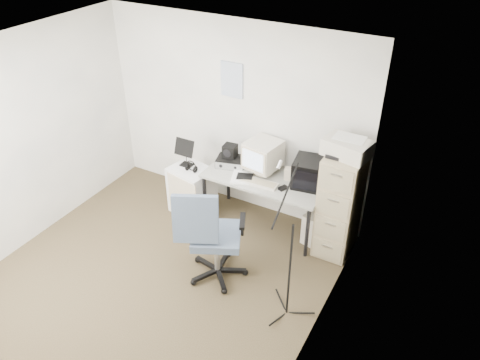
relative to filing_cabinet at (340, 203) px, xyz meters
The scene contains 23 objects.
floor 2.26m from the filing_cabinet, 136.87° to the right, with size 3.60×3.60×0.01m, color #352C19.
ceiling 2.85m from the filing_cabinet, 136.87° to the right, with size 3.60×3.60×0.01m, color white.
wall_back 1.72m from the filing_cabinet, 168.55° to the left, with size 3.60×0.02×2.50m, color white.
wall_left 3.74m from the filing_cabinet, 156.35° to the right, with size 0.02×3.60×2.50m, color white.
wall_right 1.61m from the filing_cabinet, 81.54° to the right, with size 0.02×3.60×2.50m, color white.
wall_calendar 1.97m from the filing_cabinet, 169.10° to the left, with size 0.30×0.02×0.44m, color white.
filing_cabinet is the anchor object (origin of this frame).
printer 0.74m from the filing_cabinet, 90.00° to the right, with size 0.49×0.33×0.19m, color silver.
desk 0.99m from the filing_cabinet, behind, with size 1.50×0.70×0.73m, color #9B9C96.
crt_monitor 1.08m from the filing_cabinet, behind, with size 0.38×0.40×0.42m, color silver.
crt_tv 0.50m from the filing_cabinet, 169.42° to the left, with size 0.36×0.39×0.33m, color black.
desk_speaker 0.71m from the filing_cabinet, behind, with size 0.08×0.08×0.16m, color beige.
keyboard 0.98m from the filing_cabinet, 168.42° to the right, with size 0.46×0.17×0.03m, color silver.
mouse 0.68m from the filing_cabinet, 166.03° to the right, with size 0.06×0.11×0.03m, color black.
radio_receiver 1.46m from the filing_cabinet, behind, with size 0.36×0.26×0.10m, color black.
radio_speaker 1.52m from the filing_cabinet, behind, with size 0.16×0.15×0.16m, color black.
papers 1.22m from the filing_cabinet, behind, with size 0.24×0.32×0.02m, color white.
pc_tower 0.51m from the filing_cabinet, 168.30° to the left, with size 0.20×0.44×0.41m, color silver.
office_chair 1.49m from the filing_cabinet, 132.53° to the right, with size 0.67×0.67×1.16m, color slate.
side_cart 1.96m from the filing_cabinet, behind, with size 0.53×0.43×0.66m, color white.
music_stand 2.04m from the filing_cabinet, behind, with size 0.27×0.14×0.39m, color black.
headphones 1.91m from the filing_cabinet, behind, with size 0.16×0.16×0.03m, color black.
mic_stand 1.25m from the filing_cabinet, 94.17° to the right, with size 0.02×0.02×1.51m, color black.
Camera 1 is at (2.67, -2.94, 3.80)m, focal length 35.00 mm.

